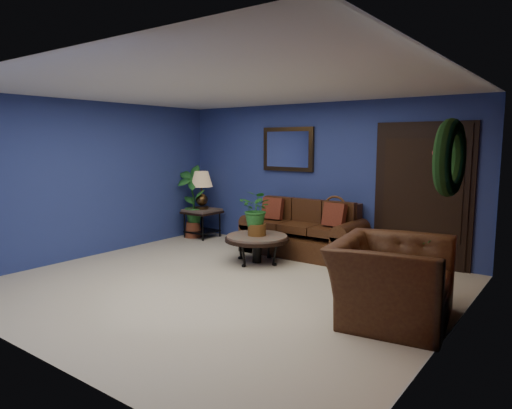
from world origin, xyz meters
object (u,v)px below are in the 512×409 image
Objects in this scene: table_lamp at (202,186)px; sofa at (305,236)px; armchair at (391,280)px; side_chair at (332,223)px; end_table at (202,216)px; coffee_table at (257,239)px.

sofa is at bearing 0.64° from table_lamp.
side_chair is at bearing 32.31° from armchair.
end_table is 0.48× the size of armchair.
coffee_table is at bearing -108.90° from sofa.
table_lamp reaches higher than side_chair.
armchair is (2.47, -1.00, 0.05)m from coffee_table.
end_table is at bearing -179.36° from sofa.
armchair reaches higher than end_table.
sofa reaches higher than end_table.
coffee_table is 0.77× the size of armchair.
table_lamp is 0.55× the size of armchair.
table_lamp is 4.87m from armchair.
side_chair is (2.76, 0.07, -0.45)m from table_lamp.
side_chair is at bearing 50.76° from coffee_table.
armchair is at bearing -22.07° from coffee_table.
coffee_table is 1.40× the size of table_lamp.
end_table is at bearing 58.57° from armchair.
coffee_table is 1.00× the size of side_chair.
side_chair is (2.76, 0.07, 0.13)m from end_table.
coffee_table is 2.67m from armchair.
armchair is at bearing -41.52° from sofa.
end_table is 4.83m from armchair.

